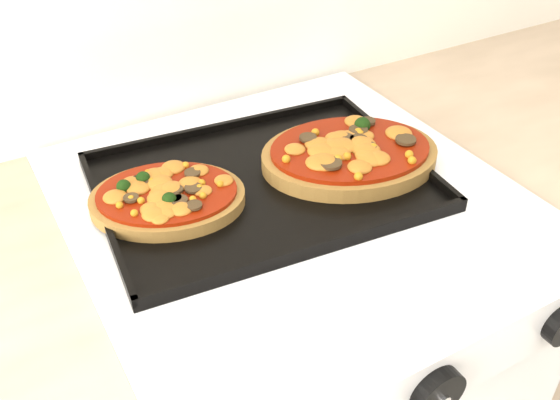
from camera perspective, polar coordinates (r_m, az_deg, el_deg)
stove at (r=1.20m, az=0.73°, el=-17.33°), size 0.60×0.60×0.91m
control_panel at (r=0.73m, az=13.86°, el=-15.31°), size 0.60×0.02×0.09m
knob_center at (r=0.72m, az=14.22°, el=-16.74°), size 0.06×0.02×0.06m
baking_tray at (r=0.88m, az=-1.62°, el=1.78°), size 0.48×0.37×0.02m
pizza_left at (r=0.84m, az=-10.26°, el=0.37°), size 0.25×0.23×0.03m
pizza_right at (r=0.91m, az=6.40°, el=4.33°), size 0.30×0.26×0.04m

